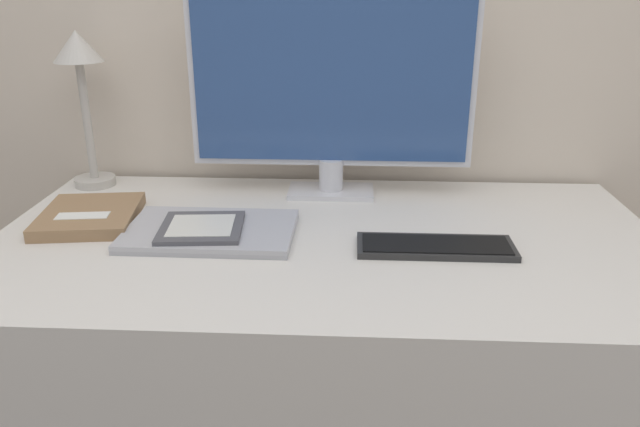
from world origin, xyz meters
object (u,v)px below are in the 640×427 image
at_px(monitor, 330,87).
at_px(desk_lamp, 81,76).
at_px(keyboard, 435,246).
at_px(laptop, 211,231).
at_px(notebook, 90,216).
at_px(ereader, 201,227).

height_order(monitor, desk_lamp, monitor).
xyz_separation_m(monitor, keyboard, (0.21, -0.31, -0.25)).
height_order(laptop, notebook, notebook).
xyz_separation_m(keyboard, desk_lamp, (-0.80, 0.35, 0.26)).
bearing_deg(notebook, ereader, -16.23).
bearing_deg(desk_lamp, ereader, -42.86).
distance_m(keyboard, notebook, 0.72).
height_order(laptop, ereader, ereader).
height_order(ereader, notebook, ereader).
xyz_separation_m(monitor, laptop, (-0.23, -0.27, -0.24)).
bearing_deg(desk_lamp, notebook, -70.62).
bearing_deg(ereader, monitor, 49.50).
distance_m(ereader, notebook, 0.27).
xyz_separation_m(laptop, ereader, (-0.01, -0.02, 0.01)).
relative_size(monitor, desk_lamp, 1.74).
relative_size(laptop, desk_lamp, 0.90).
height_order(keyboard, desk_lamp, desk_lamp).
height_order(monitor, ereader, monitor).
relative_size(monitor, laptop, 1.92).
distance_m(laptop, desk_lamp, 0.53).
xyz_separation_m(keyboard, ereader, (-0.45, 0.03, 0.02)).
distance_m(keyboard, desk_lamp, 0.91).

